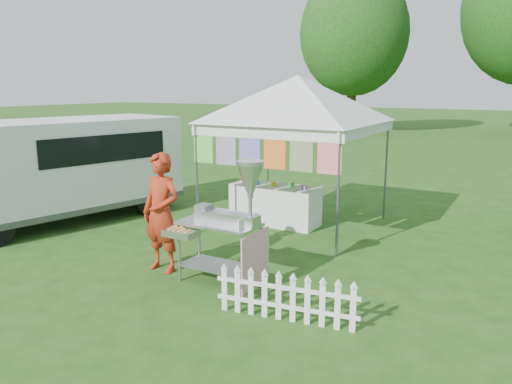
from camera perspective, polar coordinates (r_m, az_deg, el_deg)
The scene contains 8 objects.
ground at distance 7.43m, azimuth -7.27°, elevation -10.12°, with size 120.00×120.00×0.00m, color #254814.
canopy_main at distance 9.90m, azimuth 4.81°, elevation 13.13°, with size 4.24×4.24×3.45m.
tree_left at distance 31.33m, azimuth 11.13°, elevation 17.40°, with size 6.40×6.40×9.53m.
donut_cart at distance 6.94m, azimuth -3.01°, elevation -2.39°, with size 1.30×0.88×1.81m.
vendor at distance 7.67m, azimuth -10.76°, elevation -2.35°, with size 0.67×0.44×1.83m, color #A52C14.
cargo_van at distance 11.22m, azimuth -21.29°, elevation 2.72°, with size 3.19×5.41×2.11m.
picket_fence at distance 6.14m, azimuth 3.41°, elevation -12.05°, with size 1.78×0.29×0.56m.
display_table at distance 10.25m, azimuth 2.18°, elevation -1.43°, with size 1.80×0.70×0.81m, color white.
Camera 1 is at (4.19, -5.47, 2.79)m, focal length 35.00 mm.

